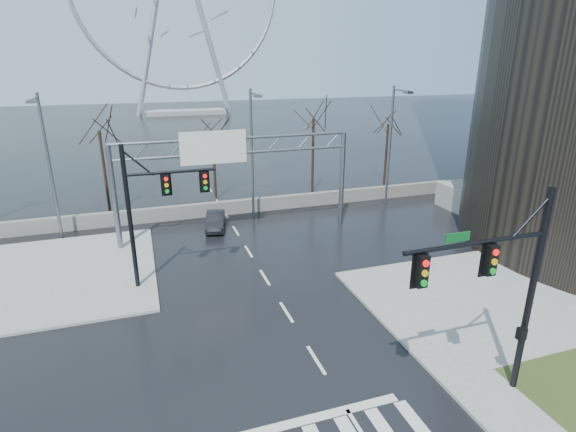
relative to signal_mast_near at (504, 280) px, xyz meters
name	(u,v)px	position (x,y,z in m)	size (l,w,h in m)	color
ground	(316,360)	(-5.14, 4.04, -4.87)	(260.00, 260.00, 0.00)	black
sidewalk_right_ext	(478,298)	(4.86, 6.04, -4.80)	(12.00, 10.00, 0.15)	gray
sidewalk_far	(66,274)	(-16.14, 16.04, -4.80)	(10.00, 12.00, 0.15)	gray
barrier_wall	(225,208)	(-5.14, 24.04, -4.32)	(52.00, 0.50, 1.10)	slate
signal_mast_near	(504,280)	(0.00, 0.00, 0.00)	(5.52, 0.41, 8.00)	black
signal_mast_far	(151,203)	(-11.01, 13.00, -0.04)	(4.72, 0.41, 8.00)	black
sign_gantry	(231,165)	(-5.52, 19.00, 0.31)	(16.36, 0.40, 7.60)	slate
streetlight_left	(47,157)	(-17.14, 22.20, 1.01)	(0.50, 2.55, 10.00)	slate
streetlight_mid	(253,145)	(-3.14, 22.20, 1.01)	(0.50, 2.55, 10.00)	slate
streetlight_right	(392,137)	(8.86, 22.20, 1.01)	(0.50, 2.55, 10.00)	slate
tree_left	(100,140)	(-14.14, 27.54, 1.10)	(3.75, 3.75, 7.50)	black
tree_center	(213,142)	(-5.14, 28.54, 0.30)	(3.25, 3.25, 6.50)	black
tree_right	(313,127)	(3.86, 27.54, 1.34)	(3.90, 3.90, 7.80)	black
tree_far_right	(388,131)	(11.86, 28.04, 0.54)	(3.40, 3.40, 6.80)	black
car	(215,220)	(-6.45, 21.04, -4.26)	(1.30, 3.74, 1.23)	black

